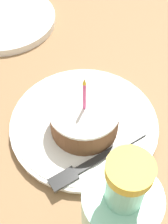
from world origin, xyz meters
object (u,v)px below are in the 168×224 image
at_px(side_plate, 5,20).
at_px(fork, 93,162).
at_px(plate, 84,124).
at_px(bottle, 116,224).
at_px(cake_slice, 84,118).

bearing_deg(side_plate, fork, 3.83).
xyz_separation_m(plate, bottle, (0.20, -0.05, 0.09)).
distance_m(bottle, side_plate, 0.57).
xyz_separation_m(plate, fork, (0.08, -0.02, 0.01)).
height_order(cake_slice, bottle, bottle).
bearing_deg(plate, cake_slice, -21.40).
xyz_separation_m(cake_slice, fork, (0.07, -0.02, -0.03)).
height_order(plate, side_plate, plate).
height_order(plate, cake_slice, cake_slice).
bearing_deg(plate, bottle, -13.42).
distance_m(cake_slice, side_plate, 0.38).
bearing_deg(side_plate, bottle, 0.09).
bearing_deg(bottle, fork, 166.80).
bearing_deg(cake_slice, plate, 158.60).
distance_m(fork, bottle, 0.15).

